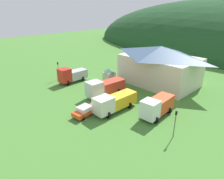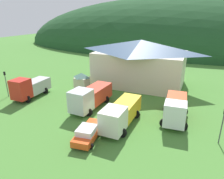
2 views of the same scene
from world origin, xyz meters
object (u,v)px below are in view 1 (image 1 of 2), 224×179
(depot_building, at_px, (160,65))
(play_shed_cream, at_px, (109,75))
(service_pickup_orange, at_px, (87,110))
(heavy_rig_striped, at_px, (114,102))
(traffic_light_west, at_px, (58,69))
(heavy_rig_white, at_px, (157,106))
(traffic_cone_near_pickup, at_px, (94,110))
(crane_truck_red, at_px, (71,75))
(traffic_light_east, at_px, (175,121))
(tow_truck_silver, at_px, (104,87))

(depot_building, relative_size, play_shed_cream, 5.35)
(play_shed_cream, height_order, service_pickup_orange, play_shed_cream)
(heavy_rig_striped, height_order, traffic_light_west, traffic_light_west)
(heavy_rig_white, relative_size, traffic_cone_near_pickup, 13.51)
(traffic_cone_near_pickup, bearing_deg, crane_truck_red, 160.89)
(heavy_rig_striped, relative_size, traffic_light_east, 2.07)
(traffic_light_west, distance_m, traffic_cone_near_pickup, 18.47)
(traffic_light_west, bearing_deg, tow_truck_silver, 5.47)
(crane_truck_red, height_order, heavy_rig_white, crane_truck_red)
(heavy_rig_striped, bearing_deg, service_pickup_orange, -27.94)
(crane_truck_red, xyz_separation_m, service_pickup_orange, (14.55, -6.76, -0.96))
(crane_truck_red, height_order, traffic_cone_near_pickup, crane_truck_red)
(heavy_rig_striped, bearing_deg, crane_truck_red, -98.18)
(play_shed_cream, distance_m, traffic_cone_near_pickup, 13.93)
(heavy_rig_white, relative_size, traffic_light_east, 1.74)
(heavy_rig_white, xyz_separation_m, traffic_light_west, (-26.44, -2.07, 0.81))
(crane_truck_red, height_order, traffic_light_west, traffic_light_west)
(play_shed_cream, bearing_deg, depot_building, 41.92)
(traffic_light_east, bearing_deg, depot_building, 129.57)
(heavy_rig_striped, height_order, traffic_light_east, traffic_light_east)
(traffic_cone_near_pickup, bearing_deg, traffic_light_east, 11.55)
(service_pickup_orange, bearing_deg, tow_truck_silver, -159.90)
(heavy_rig_white, relative_size, traffic_light_west, 1.63)
(service_pickup_orange, xyz_separation_m, traffic_light_east, (13.05, 4.63, 1.63))
(service_pickup_orange, bearing_deg, play_shed_cream, -153.59)
(tow_truck_silver, bearing_deg, traffic_cone_near_pickup, 34.32)
(heavy_rig_striped, bearing_deg, tow_truck_silver, -116.70)
(heavy_rig_white, height_order, traffic_light_west, traffic_light_west)
(play_shed_cream, xyz_separation_m, heavy_rig_white, (16.68, -5.31, 0.12))
(heavy_rig_striped, distance_m, traffic_light_west, 20.65)
(depot_building, height_order, traffic_light_west, depot_building)
(play_shed_cream, xyz_separation_m, heavy_rig_striped, (10.80, -9.05, 0.03))
(service_pickup_orange, relative_size, traffic_light_west, 1.27)
(traffic_light_east, height_order, traffic_cone_near_pickup, traffic_light_east)
(crane_truck_red, bearing_deg, tow_truck_silver, 90.69)
(tow_truck_silver, xyz_separation_m, traffic_light_east, (16.65, -2.46, 0.66))
(depot_building, xyz_separation_m, tow_truck_silver, (-3.44, -13.52, -2.58))
(tow_truck_silver, bearing_deg, play_shed_cream, -137.17)
(service_pickup_orange, height_order, traffic_cone_near_pickup, service_pickup_orange)
(traffic_light_east, bearing_deg, heavy_rig_white, 147.68)
(tow_truck_silver, height_order, traffic_light_east, traffic_light_east)
(heavy_rig_white, bearing_deg, depot_building, -151.00)
(play_shed_cream, bearing_deg, tow_truck_silver, -50.28)
(tow_truck_silver, distance_m, traffic_light_east, 16.84)
(heavy_rig_striped, height_order, service_pickup_orange, heavy_rig_striped)
(crane_truck_red, xyz_separation_m, heavy_rig_white, (22.66, 0.99, -0.00))
(crane_truck_red, distance_m, heavy_rig_white, 22.68)
(depot_building, relative_size, crane_truck_red, 2.51)
(tow_truck_silver, relative_size, service_pickup_orange, 1.55)
(crane_truck_red, relative_size, heavy_rig_striped, 0.83)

